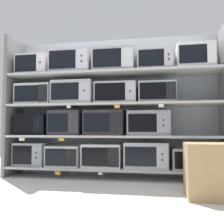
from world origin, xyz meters
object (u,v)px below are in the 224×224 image
(microwave_1, at_px, (66,156))
(microwave_5, at_px, (34,125))
(microwave_12, at_px, (157,93))
(shipping_carton, at_px, (210,170))
(microwave_7, at_px, (105,123))
(microwave_11, at_px, (116,93))
(microwave_9, at_px, (36,95))
(microwave_2, at_px, (103,155))
(microwave_14, at_px, (72,63))
(microwave_3, at_px, (146,155))
(microwave_0, at_px, (32,154))
(microwave_15, at_px, (115,62))
(microwave_8, at_px, (149,123))
(microwave_13, at_px, (35,66))
(microwave_17, at_px, (195,58))
(microwave_4, at_px, (192,159))
(microwave_10, at_px, (74,93))
(microwave_6, at_px, (67,123))
(microwave_16, at_px, (155,61))

(microwave_1, height_order, microwave_5, microwave_5)
(microwave_12, relative_size, shipping_carton, 0.92)
(microwave_7, xyz_separation_m, microwave_12, (0.70, -0.00, 0.39))
(microwave_11, bearing_deg, microwave_9, 179.99)
(microwave_2, relative_size, microwave_14, 0.90)
(microwave_3, distance_m, shipping_carton, 1.02)
(microwave_3, bearing_deg, microwave_0, -179.99)
(microwave_2, height_order, microwave_15, microwave_15)
(microwave_7, relative_size, microwave_14, 0.92)
(microwave_8, bearing_deg, microwave_3, -179.99)
(microwave_13, bearing_deg, microwave_7, 0.02)
(microwave_17, bearing_deg, microwave_4, -179.76)
(microwave_12, bearing_deg, microwave_10, 179.98)
(microwave_5, bearing_deg, microwave_13, -0.46)
(microwave_0, bearing_deg, microwave_3, 0.01)
(microwave_6, height_order, microwave_15, microwave_15)
(microwave_8, bearing_deg, microwave_16, -0.18)
(microwave_12, height_order, shipping_carton, microwave_12)
(microwave_7, distance_m, microwave_16, 1.07)
(microwave_0, xyz_separation_m, microwave_14, (0.57, 0.00, 1.28))
(microwave_3, distance_m, microwave_6, 1.17)
(microwave_2, xyz_separation_m, microwave_15, (0.16, 0.00, 1.27))
(microwave_9, bearing_deg, microwave_0, -179.80)
(microwave_3, bearing_deg, microwave_1, -179.98)
(microwave_1, xyz_separation_m, microwave_12, (1.26, 0.00, 0.84))
(microwave_14, xyz_separation_m, shipping_carton, (1.66, -0.80, -1.32))
(microwave_9, xyz_separation_m, microwave_11, (1.16, -0.00, -0.00))
(microwave_0, relative_size, microwave_4, 0.89)
(microwave_3, bearing_deg, shipping_carton, -51.43)
(microwave_6, height_order, microwave_14, microwave_14)
(microwave_2, bearing_deg, microwave_3, 0.02)
(microwave_1, relative_size, microwave_11, 0.82)
(microwave_8, bearing_deg, microwave_4, -0.03)
(microwave_5, distance_m, microwave_9, 0.43)
(microwave_9, height_order, microwave_17, microwave_17)
(microwave_0, relative_size, microwave_16, 0.96)
(microwave_3, relative_size, microwave_6, 1.26)
(microwave_2, xyz_separation_m, microwave_12, (0.73, -0.00, 0.83))
(microwave_10, xyz_separation_m, microwave_15, (0.57, -0.00, 0.42))
(microwave_16, bearing_deg, microwave_13, -180.00)
(microwave_4, relative_size, microwave_13, 1.07)
(microwave_5, xyz_separation_m, microwave_10, (0.60, 0.00, 0.44))
(microwave_0, xyz_separation_m, microwave_11, (1.20, -0.00, 0.83))
(microwave_10, xyz_separation_m, microwave_16, (1.12, -0.00, 0.40))
(microwave_10, bearing_deg, microwave_13, -179.96)
(microwave_0, xyz_separation_m, microwave_16, (1.73, 0.00, 1.25))
(microwave_3, relative_size, microwave_4, 1.13)
(microwave_13, bearing_deg, microwave_6, 0.04)
(microwave_7, bearing_deg, microwave_10, 179.99)
(microwave_0, height_order, microwave_16, microwave_16)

